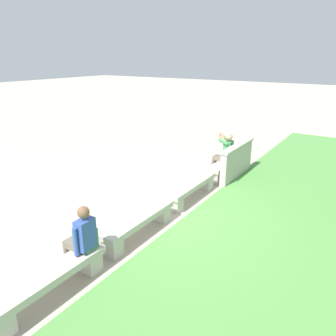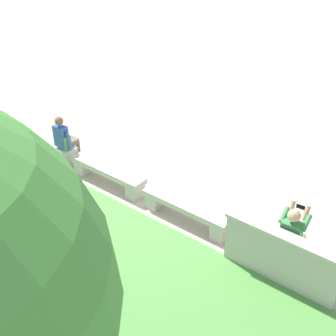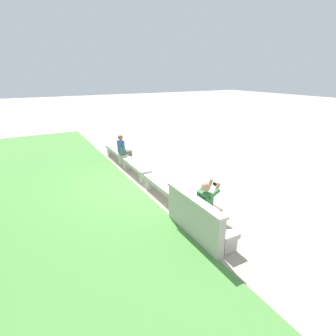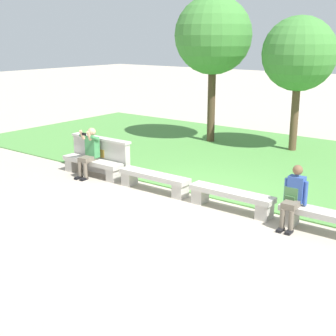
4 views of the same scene
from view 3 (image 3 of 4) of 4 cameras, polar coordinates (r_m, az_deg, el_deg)
The scene contains 10 objects.
ground_plane at distance 9.13m, azimuth -4.37°, elevation -3.67°, with size 80.00×80.00×0.00m, color #B2A593.
grass_strip at distance 8.50m, azimuth -32.58°, elevation -8.77°, with size 20.49×8.00×0.03m, color #518E42.
bench_main at distance 6.49m, azimuth 8.02°, elevation -11.33°, with size 1.97×0.40×0.45m.
bench_near at distance 8.11m, azimuth -1.18°, elevation -4.43°, with size 1.97×0.40×0.45m.
bench_mid at distance 9.95m, azimuth -7.06°, elevation 0.13°, with size 1.97×0.40×0.45m.
bench_far at distance 11.90m, azimuth -11.05°, elevation 3.24°, with size 1.97×0.40×0.45m.
backrest_wall_with_plaque at distance 6.20m, azimuth 5.56°, elevation -10.49°, with size 2.07×0.24×1.01m.
person_photographer at distance 6.32m, azimuth 8.79°, elevation -7.77°, with size 0.49×0.74×1.32m.
person_distant at distance 11.15m, azimuth -9.66°, elevation 4.19°, with size 0.48×0.68×1.26m.
backpack at distance 11.08m, azimuth -9.93°, elevation 3.82°, with size 0.28×0.24×0.43m.
Camera 3 is at (-7.62, 3.44, 3.65)m, focal length 28.00 mm.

